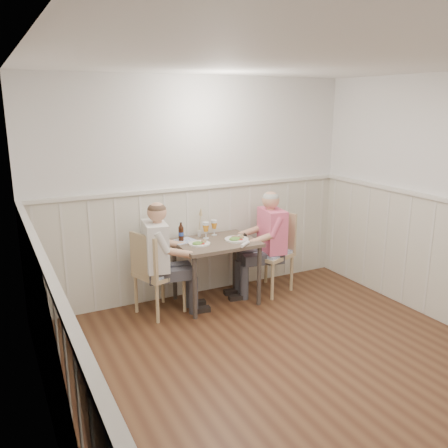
% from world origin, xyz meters
% --- Properties ---
extents(ground_plane, '(4.50, 4.50, 0.00)m').
position_xyz_m(ground_plane, '(0.00, 0.00, 0.00)').
color(ground_plane, '#482919').
extents(room_shell, '(4.04, 4.54, 2.60)m').
position_xyz_m(room_shell, '(0.00, 0.00, 1.52)').
color(room_shell, white).
rests_on(room_shell, ground).
extents(wainscot, '(4.00, 4.49, 1.34)m').
position_xyz_m(wainscot, '(0.00, 0.69, 0.69)').
color(wainscot, silver).
rests_on(wainscot, ground).
extents(dining_table, '(0.91, 0.70, 0.75)m').
position_xyz_m(dining_table, '(0.05, 1.84, 0.65)').
color(dining_table, brown).
rests_on(dining_table, ground).
extents(chair_right, '(0.60, 0.60, 0.99)m').
position_xyz_m(chair_right, '(0.84, 1.87, 0.54)').
color(chair_right, tan).
rests_on(chair_right, ground).
extents(chair_left, '(0.57, 0.57, 0.94)m').
position_xyz_m(chair_left, '(-0.69, 1.85, 0.51)').
color(chair_left, tan).
rests_on(chair_left, ground).
extents(man_in_pink, '(0.64, 0.45, 1.30)m').
position_xyz_m(man_in_pink, '(0.74, 1.80, 0.55)').
color(man_in_pink, '#3F3F47').
rests_on(man_in_pink, ground).
extents(diner_cream, '(0.64, 0.45, 1.30)m').
position_xyz_m(diner_cream, '(-0.64, 1.82, 0.54)').
color(diner_cream, '#3F3F47').
rests_on(diner_cream, ground).
extents(plate_man, '(0.28, 0.28, 0.07)m').
position_xyz_m(plate_man, '(0.27, 1.77, 0.77)').
color(plate_man, white).
rests_on(plate_man, dining_table).
extents(plate_diner, '(0.25, 0.25, 0.06)m').
position_xyz_m(plate_diner, '(-0.18, 1.81, 0.77)').
color(plate_diner, white).
rests_on(plate_diner, dining_table).
extents(beer_glass_a, '(0.07, 0.07, 0.19)m').
position_xyz_m(beer_glass_a, '(0.14, 2.08, 0.88)').
color(beer_glass_a, silver).
rests_on(beer_glass_a, dining_table).
extents(beer_glass_b, '(0.08, 0.08, 0.20)m').
position_xyz_m(beer_glass_b, '(-0.01, 1.99, 0.88)').
color(beer_glass_b, silver).
rests_on(beer_glass_b, dining_table).
extents(beer_bottle, '(0.06, 0.06, 0.22)m').
position_xyz_m(beer_bottle, '(-0.30, 2.03, 0.85)').
color(beer_bottle, black).
rests_on(beer_bottle, dining_table).
extents(rolled_napkin, '(0.17, 0.14, 0.04)m').
position_xyz_m(rolled_napkin, '(0.25, 1.53, 0.77)').
color(rolled_napkin, white).
rests_on(rolled_napkin, dining_table).
extents(grass_vase, '(0.04, 0.04, 0.36)m').
position_xyz_m(grass_vase, '(-0.05, 2.10, 0.91)').
color(grass_vase, silver).
rests_on(grass_vase, dining_table).
extents(gingham_mat, '(0.31, 0.27, 0.01)m').
position_xyz_m(gingham_mat, '(-0.28, 2.02, 0.75)').
color(gingham_mat, '#6683C1').
rests_on(gingham_mat, dining_table).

